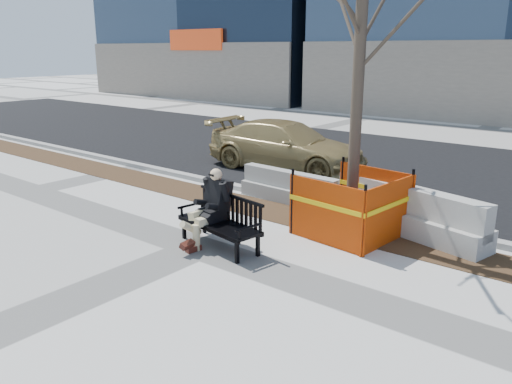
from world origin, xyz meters
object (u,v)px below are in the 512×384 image
at_px(seated_man, 213,242).
at_px(sedan, 286,169).
at_px(jersey_barrier_left, 289,202).
at_px(jersey_barrier_right, 406,232).
at_px(bench, 220,247).
at_px(tree_fence, 350,233).

height_order(seated_man, sedan, sedan).
relative_size(sedan, jersey_barrier_left, 1.89).
height_order(seated_man, jersey_barrier_right, seated_man).
height_order(sedan, jersey_barrier_right, sedan).
bearing_deg(sedan, jersey_barrier_left, -147.83).
relative_size(bench, jersey_barrier_left, 0.69).
bearing_deg(sedan, bench, -159.87).
bearing_deg(tree_fence, bench, -125.64).
distance_m(bench, jersey_barrier_left, 3.28).
height_order(seated_man, jersey_barrier_left, seated_man).
distance_m(seated_man, tree_fence, 2.77).
distance_m(tree_fence, jersey_barrier_left, 2.46).
bearing_deg(jersey_barrier_left, jersey_barrier_right, -2.19).
height_order(bench, sedan, sedan).
distance_m(bench, sedan, 6.62).
relative_size(bench, seated_man, 1.28).
bearing_deg(jersey_barrier_right, tree_fence, -124.58).
relative_size(seated_man, jersey_barrier_left, 0.54).
relative_size(tree_fence, jersey_barrier_left, 2.48).
distance_m(sedan, jersey_barrier_left, 3.50).
distance_m(jersey_barrier_left, jersey_barrier_right, 3.10).
bearing_deg(sedan, tree_fence, -136.08).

